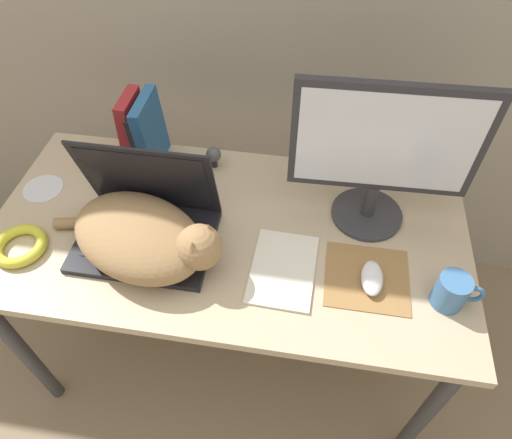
{
  "coord_description": "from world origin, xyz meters",
  "views": [
    {
      "loc": [
        0.21,
        -0.46,
        1.72
      ],
      "look_at": [
        0.09,
        0.3,
        0.83
      ],
      "focal_mm": 32.0,
      "sensor_mm": 36.0,
      "label": 1
    }
  ],
  "objects_px": {
    "cat": "(144,237)",
    "computer_mouse": "(372,278)",
    "webcam": "(214,155)",
    "laptop": "(146,222)",
    "mug": "(452,292)",
    "notepad": "(283,269)",
    "cable_coil": "(20,246)",
    "cd_disc": "(43,188)",
    "book_row": "(142,132)",
    "external_monitor": "(383,153)"
  },
  "relations": [
    {
      "from": "external_monitor",
      "to": "cat",
      "type": "bearing_deg",
      "value": -157.96
    },
    {
      "from": "cat",
      "to": "webcam",
      "type": "relative_size",
      "value": 6.92
    },
    {
      "from": "cable_coil",
      "to": "notepad",
      "type": "relative_size",
      "value": 0.6
    },
    {
      "from": "computer_mouse",
      "to": "webcam",
      "type": "xyz_separation_m",
      "value": [
        -0.49,
        0.37,
        0.03
      ]
    },
    {
      "from": "webcam",
      "to": "notepad",
      "type": "bearing_deg",
      "value": -54.11
    },
    {
      "from": "mug",
      "to": "cd_disc",
      "type": "bearing_deg",
      "value": 169.68
    },
    {
      "from": "laptop",
      "to": "cable_coil",
      "type": "distance_m",
      "value": 0.35
    },
    {
      "from": "external_monitor",
      "to": "cable_coil",
      "type": "xyz_separation_m",
      "value": [
        -0.93,
        -0.27,
        -0.22
      ]
    },
    {
      "from": "cat",
      "to": "external_monitor",
      "type": "bearing_deg",
      "value": 22.04
    },
    {
      "from": "cd_disc",
      "to": "book_row",
      "type": "bearing_deg",
      "value": 32.71
    },
    {
      "from": "computer_mouse",
      "to": "notepad",
      "type": "relative_size",
      "value": 0.44
    },
    {
      "from": "notepad",
      "to": "mug",
      "type": "bearing_deg",
      "value": -4.34
    },
    {
      "from": "external_monitor",
      "to": "webcam",
      "type": "height_order",
      "value": "external_monitor"
    },
    {
      "from": "cat",
      "to": "computer_mouse",
      "type": "xyz_separation_m",
      "value": [
        0.59,
        0.0,
        -0.05
      ]
    },
    {
      "from": "cat",
      "to": "cable_coil",
      "type": "bearing_deg",
      "value": -173.76
    },
    {
      "from": "computer_mouse",
      "to": "notepad",
      "type": "bearing_deg",
      "value": 179.41
    },
    {
      "from": "cable_coil",
      "to": "computer_mouse",
      "type": "bearing_deg",
      "value": 2.57
    },
    {
      "from": "computer_mouse",
      "to": "mug",
      "type": "xyz_separation_m",
      "value": [
        0.19,
        -0.03,
        0.03
      ]
    },
    {
      "from": "laptop",
      "to": "notepad",
      "type": "bearing_deg",
      "value": -9.0
    },
    {
      "from": "laptop",
      "to": "webcam",
      "type": "bearing_deg",
      "value": 68.71
    },
    {
      "from": "notepad",
      "to": "mug",
      "type": "relative_size",
      "value": 2.06
    },
    {
      "from": "cat",
      "to": "cable_coil",
      "type": "height_order",
      "value": "cat"
    },
    {
      "from": "webcam",
      "to": "cable_coil",
      "type": "bearing_deg",
      "value": -137.49
    },
    {
      "from": "book_row",
      "to": "cd_disc",
      "type": "relative_size",
      "value": 1.97
    },
    {
      "from": "cable_coil",
      "to": "mug",
      "type": "relative_size",
      "value": 1.23
    },
    {
      "from": "mug",
      "to": "webcam",
      "type": "bearing_deg",
      "value": 149.64
    },
    {
      "from": "book_row",
      "to": "cd_disc",
      "type": "bearing_deg",
      "value": -147.29
    },
    {
      "from": "cat",
      "to": "notepad",
      "type": "bearing_deg",
      "value": 1.0
    },
    {
      "from": "laptop",
      "to": "notepad",
      "type": "distance_m",
      "value": 0.39
    },
    {
      "from": "notepad",
      "to": "webcam",
      "type": "distance_m",
      "value": 0.45
    },
    {
      "from": "cat",
      "to": "mug",
      "type": "distance_m",
      "value": 0.78
    },
    {
      "from": "computer_mouse",
      "to": "webcam",
      "type": "height_order",
      "value": "webcam"
    },
    {
      "from": "webcam",
      "to": "mug",
      "type": "height_order",
      "value": "mug"
    },
    {
      "from": "notepad",
      "to": "webcam",
      "type": "bearing_deg",
      "value": 125.89
    },
    {
      "from": "computer_mouse",
      "to": "notepad",
      "type": "xyz_separation_m",
      "value": [
        -0.23,
        0.0,
        -0.01
      ]
    },
    {
      "from": "webcam",
      "to": "laptop",
      "type": "bearing_deg",
      "value": -111.29
    },
    {
      "from": "cable_coil",
      "to": "webcam",
      "type": "height_order",
      "value": "webcam"
    },
    {
      "from": "cat",
      "to": "webcam",
      "type": "xyz_separation_m",
      "value": [
        0.1,
        0.37,
        -0.03
      ]
    },
    {
      "from": "cat",
      "to": "external_monitor",
      "type": "height_order",
      "value": "external_monitor"
    },
    {
      "from": "webcam",
      "to": "cat",
      "type": "bearing_deg",
      "value": -104.83
    },
    {
      "from": "computer_mouse",
      "to": "mug",
      "type": "distance_m",
      "value": 0.19
    },
    {
      "from": "cat",
      "to": "cd_disc",
      "type": "xyz_separation_m",
      "value": [
        -0.4,
        0.19,
        -0.07
      ]
    },
    {
      "from": "cable_coil",
      "to": "notepad",
      "type": "bearing_deg",
      "value": 3.58
    },
    {
      "from": "cable_coil",
      "to": "external_monitor",
      "type": "bearing_deg",
      "value": 16.36
    },
    {
      "from": "cd_disc",
      "to": "cat",
      "type": "bearing_deg",
      "value": -25.4
    },
    {
      "from": "external_monitor",
      "to": "notepad",
      "type": "relative_size",
      "value": 1.93
    },
    {
      "from": "laptop",
      "to": "cat",
      "type": "height_order",
      "value": "laptop"
    },
    {
      "from": "external_monitor",
      "to": "book_row",
      "type": "relative_size",
      "value": 2.0
    },
    {
      "from": "computer_mouse",
      "to": "cd_disc",
      "type": "distance_m",
      "value": 1.01
    },
    {
      "from": "laptop",
      "to": "mug",
      "type": "height_order",
      "value": "laptop"
    }
  ]
}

